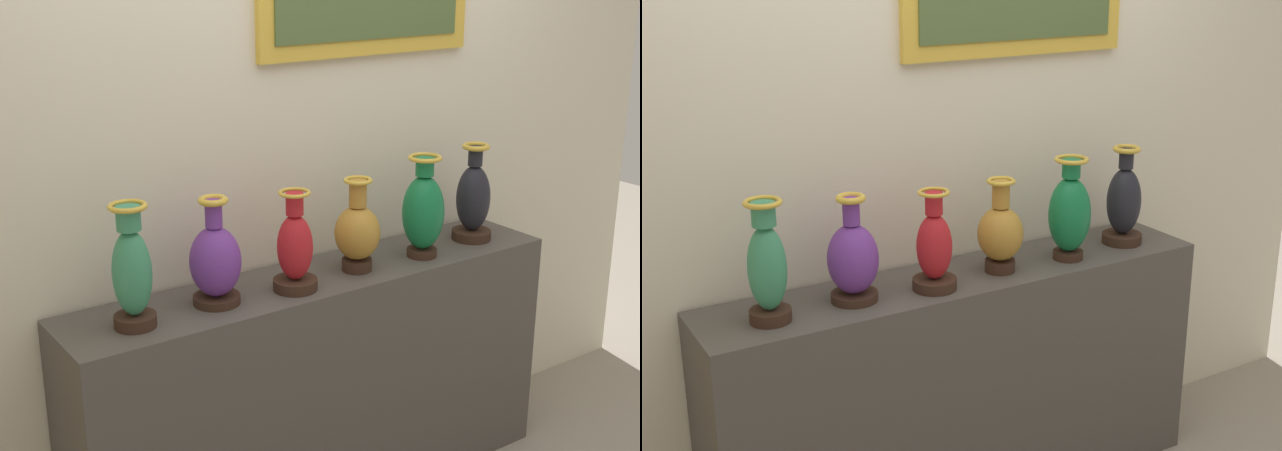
# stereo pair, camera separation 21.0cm
# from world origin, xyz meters

# --- Properties ---
(display_shelf) EXTENTS (1.95, 0.38, 0.92)m
(display_shelf) POSITION_xyz_m (0.00, 0.00, 0.46)
(display_shelf) COLOR #4C4742
(display_shelf) RESTS_ON ground_plane
(back_wall) EXTENTS (3.99, 0.14, 2.73)m
(back_wall) POSITION_xyz_m (0.01, 0.25, 1.38)
(back_wall) COLOR beige
(back_wall) RESTS_ON ground_plane
(vase_jade) EXTENTS (0.13, 0.13, 0.41)m
(vase_jade) POSITION_xyz_m (-0.74, -0.04, 1.10)
(vase_jade) COLOR #382319
(vase_jade) RESTS_ON display_shelf
(vase_violet) EXTENTS (0.17, 0.17, 0.37)m
(vase_violet) POSITION_xyz_m (-0.43, -0.02, 1.07)
(vase_violet) COLOR #382319
(vase_violet) RESTS_ON display_shelf
(vase_crimson) EXTENTS (0.16, 0.16, 0.36)m
(vase_crimson) POSITION_xyz_m (-0.15, -0.06, 1.07)
(vase_crimson) COLOR #382319
(vase_crimson) RESTS_ON display_shelf
(vase_ochre) EXTENTS (0.17, 0.17, 0.35)m
(vase_ochre) POSITION_xyz_m (0.14, -0.04, 1.07)
(vase_ochre) COLOR #382319
(vase_ochre) RESTS_ON display_shelf
(vase_emerald) EXTENTS (0.16, 0.16, 0.40)m
(vase_emerald) POSITION_xyz_m (0.44, -0.06, 1.10)
(vase_emerald) COLOR #382319
(vase_emerald) RESTS_ON display_shelf
(vase_onyx) EXTENTS (0.16, 0.16, 0.40)m
(vase_onyx) POSITION_xyz_m (0.74, -0.02, 1.09)
(vase_onyx) COLOR #382319
(vase_onyx) RESTS_ON display_shelf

